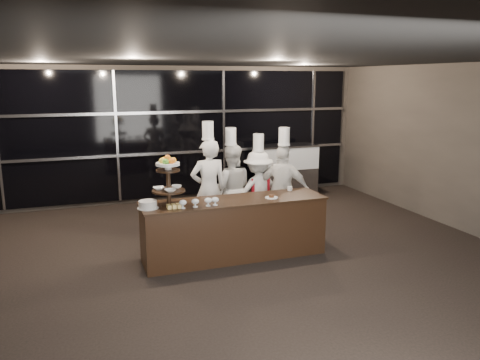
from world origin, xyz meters
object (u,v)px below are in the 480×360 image
object	(u,v)px
chef_a	(209,188)
chef_c	(258,191)
display_case	(286,169)
buffet_counter	(234,228)
layer_cake	(148,205)
chef_b	(231,188)
chef_d	(283,190)
display_stand	(168,177)

from	to	relation	value
chef_a	chef_c	bearing A→B (deg)	3.25
display_case	chef_a	bearing A→B (deg)	-138.66
buffet_counter	chef_a	distance (m)	1.07
buffet_counter	chef_c	size ratio (longest dim) A/B	1.59
display_case	chef_c	world-z (taller)	chef_c
layer_cake	chef_b	bearing A→B (deg)	37.00
buffet_counter	display_case	world-z (taller)	display_case
display_case	chef_b	distance (m)	2.77
buffet_counter	chef_d	distance (m)	1.39
layer_cake	chef_c	world-z (taller)	chef_c
chef_b	buffet_counter	bearing A→B (deg)	-106.16
display_case	chef_d	bearing A→B (deg)	-116.11
buffet_counter	chef_d	xyz separation A→B (m)	(1.14, 0.70, 0.36)
chef_a	chef_b	world-z (taller)	chef_a
buffet_counter	display_stand	world-z (taller)	display_stand
chef_b	chef_c	size ratio (longest dim) A/B	1.06
chef_b	chef_d	bearing A→B (deg)	-32.26
display_case	chef_a	xyz separation A→B (m)	(-2.46, -2.17, 0.21)
chef_c	chef_d	world-z (taller)	chef_d
chef_c	chef_d	distance (m)	0.47
display_case	chef_c	size ratio (longest dim) A/B	0.79
layer_cake	display_case	world-z (taller)	display_case
layer_cake	chef_d	size ratio (longest dim) A/B	0.16
chef_b	chef_c	world-z (taller)	chef_b
display_stand	layer_cake	size ratio (longest dim) A/B	2.48
display_case	chef_d	size ratio (longest dim) A/B	0.73
buffet_counter	display_case	size ratio (longest dim) A/B	2.03
chef_b	chef_c	bearing A→B (deg)	-21.84
layer_cake	chef_c	bearing A→B (deg)	26.91
chef_a	layer_cake	bearing A→B (deg)	-139.28
chef_d	chef_c	bearing A→B (deg)	136.95
chef_c	chef_b	bearing A→B (deg)	158.16
chef_b	chef_d	xyz separation A→B (m)	(0.79, -0.50, 0.01)
chef_b	display_case	bearing A→B (deg)	44.25
chef_d	display_stand	bearing A→B (deg)	-161.84
display_stand	chef_d	xyz separation A→B (m)	(2.14, 0.70, -0.51)
display_case	chef_a	distance (m)	3.28
chef_b	chef_a	bearing A→B (deg)	-154.00
chef_d	chef_b	bearing A→B (deg)	147.74
buffet_counter	chef_a	world-z (taller)	chef_a
display_stand	chef_d	size ratio (longest dim) A/B	0.39
display_stand	chef_c	distance (m)	2.15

